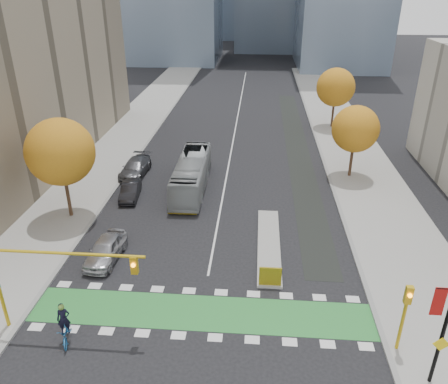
% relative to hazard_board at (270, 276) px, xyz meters
% --- Properties ---
extents(ground, '(300.00, 300.00, 0.00)m').
position_rel_hazard_board_xyz_m(ground, '(-4.00, -4.20, -0.80)').
color(ground, black).
rests_on(ground, ground).
extents(sidewalk_west, '(7.00, 120.00, 0.15)m').
position_rel_hazard_board_xyz_m(sidewalk_west, '(-17.50, 15.80, -0.73)').
color(sidewalk_west, gray).
rests_on(sidewalk_west, ground).
extents(sidewalk_east, '(7.00, 120.00, 0.15)m').
position_rel_hazard_board_xyz_m(sidewalk_east, '(9.50, 15.80, -0.73)').
color(sidewalk_east, gray).
rests_on(sidewalk_east, ground).
extents(curb_west, '(0.30, 120.00, 0.16)m').
position_rel_hazard_board_xyz_m(curb_west, '(-14.00, 15.80, -0.73)').
color(curb_west, gray).
rests_on(curb_west, ground).
extents(curb_east, '(0.30, 120.00, 0.16)m').
position_rel_hazard_board_xyz_m(curb_east, '(6.00, 15.80, -0.73)').
color(curb_east, gray).
rests_on(curb_east, ground).
extents(bike_crossing, '(20.00, 3.00, 0.01)m').
position_rel_hazard_board_xyz_m(bike_crossing, '(-4.00, -2.70, -0.79)').
color(bike_crossing, '#297F33').
rests_on(bike_crossing, ground).
extents(centre_line, '(0.15, 70.00, 0.01)m').
position_rel_hazard_board_xyz_m(centre_line, '(-4.00, 35.80, -0.80)').
color(centre_line, silver).
rests_on(centre_line, ground).
extents(bike_lane_paint, '(2.50, 50.00, 0.01)m').
position_rel_hazard_board_xyz_m(bike_lane_paint, '(3.50, 25.80, -0.80)').
color(bike_lane_paint, black).
rests_on(bike_lane_paint, ground).
extents(median_island, '(1.60, 10.00, 0.16)m').
position_rel_hazard_board_xyz_m(median_island, '(0.00, 4.80, -0.72)').
color(median_island, gray).
rests_on(median_island, ground).
extents(hazard_board, '(1.40, 0.12, 1.30)m').
position_rel_hazard_board_xyz_m(hazard_board, '(0.00, 0.00, 0.00)').
color(hazard_board, yellow).
rests_on(hazard_board, median_island).
extents(tree_west, '(5.20, 5.20, 8.22)m').
position_rel_hazard_board_xyz_m(tree_west, '(-16.00, 7.80, 4.82)').
color(tree_west, '#332114').
rests_on(tree_west, ground).
extents(tree_east_near, '(4.40, 4.40, 7.08)m').
position_rel_hazard_board_xyz_m(tree_east_near, '(8.00, 17.80, 4.06)').
color(tree_east_near, '#332114').
rests_on(tree_east_near, ground).
extents(tree_east_far, '(4.80, 4.80, 7.65)m').
position_rel_hazard_board_xyz_m(tree_east_far, '(8.50, 33.80, 4.44)').
color(tree_east_far, '#332114').
rests_on(tree_east_far, ground).
extents(traffic_signal_west, '(8.53, 0.56, 5.20)m').
position_rel_hazard_board_xyz_m(traffic_signal_west, '(-11.93, -4.71, 3.23)').
color(traffic_signal_west, '#BF9914').
rests_on(traffic_signal_west, ground).
extents(traffic_signal_east, '(0.35, 0.43, 4.10)m').
position_rel_hazard_board_xyz_m(traffic_signal_east, '(6.50, -4.71, 1.93)').
color(traffic_signal_east, '#BF9914').
rests_on(traffic_signal_east, ground).
extents(cyclist, '(1.32, 2.19, 2.39)m').
position_rel_hazard_board_xyz_m(cyclist, '(-10.86, -5.39, -0.00)').
color(cyclist, '#216099').
rests_on(cyclist, ground).
extents(bus, '(2.64, 10.82, 3.01)m').
position_rel_hazard_board_xyz_m(bus, '(-6.96, 13.88, 0.70)').
color(bus, '#94999B').
rests_on(bus, ground).
extents(parked_car_a, '(2.14, 4.72, 1.57)m').
position_rel_hazard_board_xyz_m(parked_car_a, '(-11.19, 2.13, -0.01)').
color(parked_car_a, '#A7A7AC').
rests_on(parked_car_a, ground).
extents(parked_car_b, '(1.86, 4.24, 1.35)m').
position_rel_hazard_board_xyz_m(parked_car_b, '(-12.12, 11.61, -0.12)').
color(parked_car_b, black).
rests_on(parked_car_b, ground).
extents(parked_car_c, '(2.45, 5.46, 1.55)m').
position_rel_hazard_board_xyz_m(parked_car_c, '(-13.00, 16.61, -0.02)').
color(parked_car_c, '#525358').
rests_on(parked_car_c, ground).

